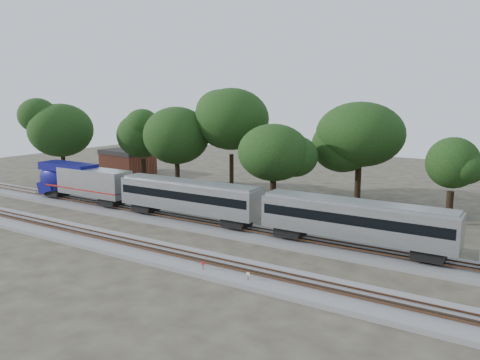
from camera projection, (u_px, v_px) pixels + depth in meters
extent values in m
plane|color=#383328|center=(193.00, 245.00, 45.54)|extent=(160.00, 160.00, 0.00)
cube|color=slate|center=(227.00, 229.00, 50.51)|extent=(160.00, 5.00, 0.40)
cube|color=brown|center=(223.00, 226.00, 49.83)|extent=(160.00, 0.08, 0.15)
cube|color=brown|center=(230.00, 223.00, 51.03)|extent=(160.00, 0.08, 0.15)
cube|color=slate|center=(166.00, 255.00, 42.16)|extent=(160.00, 5.00, 0.40)
cube|color=brown|center=(160.00, 252.00, 41.49)|extent=(160.00, 0.08, 0.15)
cube|color=brown|center=(171.00, 248.00, 42.68)|extent=(160.00, 0.08, 0.15)
cube|color=silver|center=(94.00, 182.00, 60.80)|extent=(10.91, 3.09, 3.40)
ellipsoid|color=navy|center=(56.00, 178.00, 64.93)|extent=(5.56, 3.21, 4.74)
cube|color=navy|center=(68.00, 167.00, 63.15)|extent=(8.75, 3.03, 1.03)
cube|color=black|center=(58.00, 171.00, 64.48)|extent=(0.46, 2.37, 1.35)
cube|color=maroon|center=(88.00, 188.00, 61.60)|extent=(13.38, 3.13, 0.19)
cube|color=black|center=(57.00, 192.00, 65.18)|extent=(2.68, 2.26, 0.93)
cube|color=black|center=(112.00, 201.00, 59.54)|extent=(2.68, 2.26, 0.93)
cube|color=silver|center=(188.00, 196.00, 52.72)|extent=(17.91, 3.09, 3.09)
cube|color=black|center=(188.00, 194.00, 52.67)|extent=(17.30, 3.14, 0.93)
cube|color=gray|center=(188.00, 182.00, 52.44)|extent=(17.50, 2.47, 0.36)
cube|color=black|center=(146.00, 207.00, 56.46)|extent=(2.68, 2.26, 0.93)
cube|color=black|center=(237.00, 221.00, 49.68)|extent=(2.68, 2.26, 0.93)
cube|color=silver|center=(355.00, 220.00, 42.63)|extent=(17.91, 3.09, 3.09)
cube|color=black|center=(355.00, 216.00, 42.57)|extent=(17.30, 3.14, 0.93)
cube|color=gray|center=(356.00, 203.00, 42.35)|extent=(17.50, 2.47, 0.36)
cube|color=black|center=(291.00, 230.00, 46.36)|extent=(2.68, 2.26, 0.93)
cube|color=black|center=(429.00, 253.00, 39.59)|extent=(2.68, 2.26, 0.93)
cylinder|color=#512D19|center=(203.00, 268.00, 38.01)|extent=(0.07, 0.07, 1.00)
cylinder|color=#B30C19|center=(203.00, 263.00, 37.94)|extent=(0.35, 0.10, 0.35)
cylinder|color=#512D19|center=(248.00, 279.00, 35.88)|extent=(0.06, 0.06, 0.91)
cylinder|color=silver|center=(248.00, 274.00, 35.81)|extent=(0.32, 0.05, 0.32)
cube|color=#512D19|center=(225.00, 277.00, 37.15)|extent=(0.57, 0.45, 0.30)
cube|color=brown|center=(128.00, 164.00, 88.23)|extent=(9.89, 7.49, 3.67)
cube|color=black|center=(127.00, 152.00, 87.84)|extent=(10.11, 7.71, 0.83)
cylinder|color=black|center=(64.00, 171.00, 75.80)|extent=(0.70, 0.70, 4.85)
ellipsoid|color=black|center=(61.00, 130.00, 74.65)|extent=(9.14, 9.14, 7.77)
cylinder|color=black|center=(144.00, 173.00, 75.04)|extent=(0.70, 0.70, 4.47)
ellipsoid|color=black|center=(142.00, 135.00, 73.98)|extent=(8.44, 8.44, 7.17)
cylinder|color=black|center=(177.00, 178.00, 69.32)|extent=(0.70, 0.70, 4.69)
ellipsoid|color=black|center=(176.00, 135.00, 68.21)|extent=(8.85, 8.85, 7.52)
cylinder|color=black|center=(232.00, 174.00, 68.97)|extent=(0.70, 0.70, 5.98)
ellipsoid|color=black|center=(231.00, 119.00, 67.55)|extent=(11.27, 11.27, 9.58)
cylinder|color=black|center=(273.00, 196.00, 58.82)|extent=(0.70, 0.70, 4.03)
ellipsoid|color=black|center=(274.00, 152.00, 57.87)|extent=(7.59, 7.59, 6.45)
cylinder|color=black|center=(358.00, 185.00, 62.95)|extent=(0.70, 0.70, 5.05)
ellipsoid|color=black|center=(360.00, 134.00, 61.75)|extent=(9.53, 9.53, 8.10)
cylinder|color=black|center=(449.00, 208.00, 52.73)|extent=(0.70, 0.70, 3.80)
ellipsoid|color=black|center=(453.00, 163.00, 51.83)|extent=(7.16, 7.16, 6.09)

